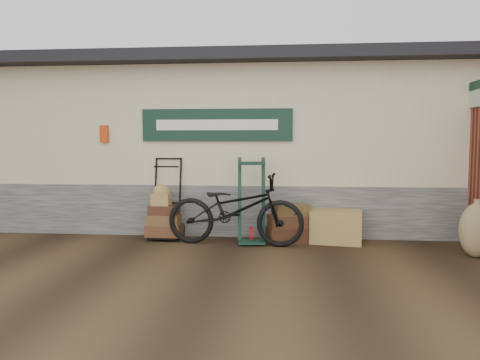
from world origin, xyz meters
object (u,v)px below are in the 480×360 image
object	(u,v)px
suitcase_stack	(289,223)
wicker_hamper	(336,226)
bicycle	(235,205)
porter_trolley	(166,197)
green_barrow	(252,201)

from	to	relation	value
suitcase_stack	wicker_hamper	bearing A→B (deg)	1.85
suitcase_stack	bicycle	xyz separation A→B (m)	(-0.87, -0.31, 0.33)
porter_trolley	green_barrow	world-z (taller)	porter_trolley
porter_trolley	wicker_hamper	bearing A→B (deg)	-1.06
porter_trolley	bicycle	size ratio (longest dim) A/B	0.64
wicker_hamper	suitcase_stack	bearing A→B (deg)	-178.15
green_barrow	wicker_hamper	bearing A→B (deg)	1.62
green_barrow	bicycle	xyz separation A→B (m)	(-0.25, -0.17, -0.06)
porter_trolley	wicker_hamper	size ratio (longest dim) A/B	1.72
suitcase_stack	wicker_hamper	size ratio (longest dim) A/B	0.87
suitcase_stack	bicycle	bearing A→B (deg)	-160.27
green_barrow	suitcase_stack	xyz separation A→B (m)	(0.61, 0.15, -0.38)
green_barrow	wicker_hamper	world-z (taller)	green_barrow
green_barrow	bicycle	distance (m)	0.31
porter_trolley	suitcase_stack	world-z (taller)	porter_trolley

